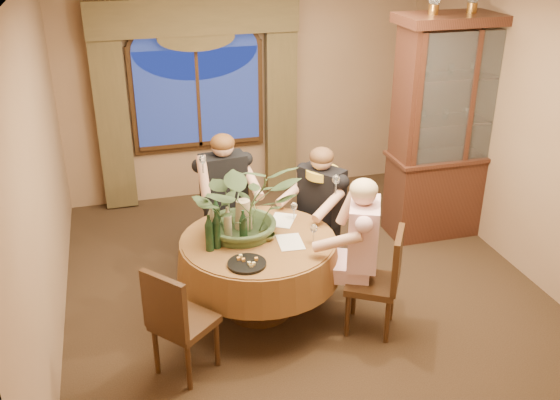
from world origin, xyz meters
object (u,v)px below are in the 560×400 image
object	(u,v)px
china_cabinet	(457,129)
person_back	(224,199)
wine_bottle_5	(212,223)
person_scarf	(321,212)
stoneware_vase	(243,216)
centerpiece_plant	(244,168)
wine_bottle_2	(216,216)
chair_back	(234,217)
wine_bottle_1	(209,233)
wine_bottle_0	(216,230)
dining_table	(259,275)
chair_right	(372,281)
chair_front_left	(185,320)
olive_bowl	(266,237)
person_pink	(362,252)
chair_back_right	(313,220)
wine_bottle_3	(228,224)
wine_bottle_4	(243,228)

from	to	relation	value
china_cabinet	person_back	size ratio (longest dim) A/B	1.73
wine_bottle_5	person_scarf	bearing A→B (deg)	20.06
stoneware_vase	centerpiece_plant	size ratio (longest dim) A/B	0.29
stoneware_vase	wine_bottle_2	world-z (taller)	wine_bottle_2
chair_back	wine_bottle_1	bearing A→B (deg)	67.72
wine_bottle_0	wine_bottle_2	world-z (taller)	same
dining_table	china_cabinet	distance (m)	2.80
chair_right	chair_front_left	xyz separation A→B (m)	(-1.63, -0.13, 0.00)
chair_back	olive_bowl	size ratio (longest dim) A/B	6.14
dining_table	wine_bottle_1	xyz separation A→B (m)	(-0.44, -0.09, 0.54)
person_scarf	wine_bottle_5	xyz separation A→B (m)	(-1.15, -0.42, 0.24)
chair_right	wine_bottle_2	distance (m)	1.48
person_pink	person_back	bearing A→B (deg)	58.92
person_scarf	olive_bowl	xyz separation A→B (m)	(-0.69, -0.53, 0.09)
stoneware_vase	wine_bottle_5	xyz separation A→B (m)	(-0.30, -0.08, 0.01)
stoneware_vase	chair_front_left	bearing A→B (deg)	-129.16
wine_bottle_2	centerpiece_plant	bearing A→B (deg)	-14.97
stoneware_vase	wine_bottle_0	size ratio (longest dim) A/B	0.94
chair_back_right	person_back	world-z (taller)	person_back
wine_bottle_5	person_pink	bearing A→B (deg)	-20.36
person_back	wine_bottle_1	world-z (taller)	person_back
dining_table	person_back	bearing A→B (deg)	96.58
china_cabinet	wine_bottle_1	bearing A→B (deg)	-159.40
dining_table	wine_bottle_5	world-z (taller)	wine_bottle_5
person_pink	wine_bottle_3	xyz separation A→B (m)	(-1.10, 0.40, 0.23)
dining_table	stoneware_vase	xyz separation A→B (m)	(-0.10, 0.16, 0.53)
person_back	olive_bowl	xyz separation A→B (m)	(0.18, -1.03, 0.07)
wine_bottle_1	wine_bottle_5	xyz separation A→B (m)	(0.05, 0.17, 0.00)
china_cabinet	centerpiece_plant	size ratio (longest dim) A/B	2.28
chair_right	centerpiece_plant	size ratio (longest dim) A/B	0.90
centerpiece_plant	wine_bottle_2	distance (m)	0.52
china_cabinet	wine_bottle_0	distance (m)	3.05
chair_right	wine_bottle_3	bearing A→B (deg)	95.21
person_scarf	wine_bottle_4	distance (m)	1.10
person_scarf	wine_bottle_3	world-z (taller)	person_scarf
wine_bottle_0	wine_bottle_5	bearing A→B (deg)	97.06
person_scarf	wine_bottle_1	distance (m)	1.36
dining_table	wine_bottle_4	world-z (taller)	wine_bottle_4
china_cabinet	wine_bottle_2	world-z (taller)	china_cabinet
centerpiece_plant	wine_bottle_0	xyz separation A→B (m)	(-0.30, -0.21, -0.45)
chair_back_right	centerpiece_plant	world-z (taller)	centerpiece_plant
chair_right	person_back	distance (m)	1.83
olive_bowl	wine_bottle_5	bearing A→B (deg)	166.99
wine_bottle_3	stoneware_vase	bearing A→B (deg)	38.92
chair_right	wine_bottle_2	bearing A→B (deg)	89.23
wine_bottle_1	chair_right	bearing A→B (deg)	-18.15
person_pink	wine_bottle_0	size ratio (longest dim) A/B	4.18
chair_right	person_pink	xyz separation A→B (m)	(-0.04, 0.15, 0.21)
wine_bottle_0	wine_bottle_3	bearing A→B (deg)	36.58
chair_front_left	wine_bottle_5	distance (m)	0.92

